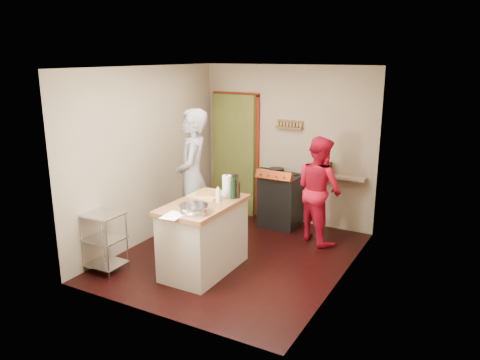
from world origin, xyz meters
name	(u,v)px	position (x,y,z in m)	size (l,w,h in m)	color
floor	(236,256)	(0.00, 0.00, 0.00)	(3.50, 3.50, 0.00)	black
back_wall	(253,151)	(-0.64, 1.78, 1.13)	(3.00, 0.44, 2.60)	tan
left_wall	(147,155)	(-1.50, 0.00, 1.30)	(0.04, 3.50, 2.60)	tan
right_wall	(345,181)	(1.50, 0.00, 1.30)	(0.04, 3.50, 2.60)	tan
ceiling	(235,66)	(0.00, 0.00, 2.61)	(3.00, 3.50, 0.02)	white
stove	(280,200)	(0.05, 1.42, 0.45)	(0.60, 0.63, 1.00)	black
wire_shelving	(104,239)	(-1.28, -1.20, 0.44)	(0.48, 0.40, 0.80)	silver
island	(204,235)	(-0.15, -0.57, 0.49)	(0.73, 1.36, 1.24)	#BCB1A0
person_stripe	(192,178)	(-0.81, 0.16, 1.01)	(0.73, 0.48, 2.01)	silver
person_red	(319,190)	(0.80, 1.13, 0.80)	(0.78, 0.61, 1.61)	#B70C25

